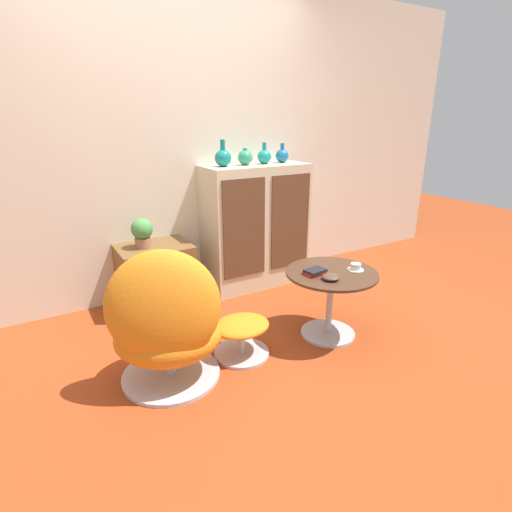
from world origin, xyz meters
name	(u,v)px	position (x,y,z in m)	size (l,w,h in m)	color
ground_plane	(257,358)	(0.00, 0.00, 0.00)	(12.00, 12.00, 0.00)	#9E3D19
wall_back	(174,143)	(0.00, 1.35, 1.30)	(6.40, 0.06, 2.60)	beige
sideboard	(256,226)	(0.64, 1.11, 0.56)	(0.94, 0.43, 1.11)	beige
tv_console	(156,276)	(-0.32, 1.10, 0.26)	(0.57, 0.45, 0.52)	brown
egg_chair	(166,324)	(-0.57, 0.05, 0.39)	(0.81, 0.78, 0.87)	#B7B7BC
ottoman	(241,331)	(-0.07, 0.09, 0.17)	(0.38, 0.37, 0.26)	#B7B7BC
coffee_table	(330,292)	(0.60, 0.00, 0.33)	(0.64, 0.64, 0.49)	#B7B7BC
vase_leftmost	(223,157)	(0.33, 1.11, 1.18)	(0.14, 0.14, 0.22)	#147A75
vase_inner_left	(245,157)	(0.54, 1.11, 1.17)	(0.13, 0.13, 0.14)	#2D8E6B
vase_inner_right	(264,156)	(0.73, 1.11, 1.17)	(0.12, 0.12, 0.18)	teal
vase_rightmost	(282,156)	(0.92, 1.11, 1.17)	(0.12, 0.12, 0.17)	#196699
potted_plant	(142,232)	(-0.39, 1.10, 0.65)	(0.17, 0.17, 0.24)	#996B4C
teacup	(356,268)	(0.76, -0.06, 0.51)	(0.12, 0.12, 0.05)	silver
book_stack	(315,272)	(0.47, 0.03, 0.51)	(0.15, 0.11, 0.04)	red
bowl	(331,277)	(0.50, -0.10, 0.51)	(0.12, 0.12, 0.04)	#4C3828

